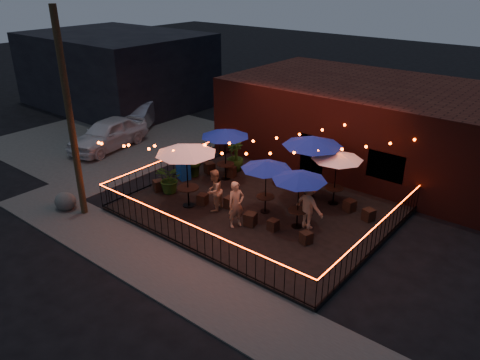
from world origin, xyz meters
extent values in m
plane|color=black|center=(0.00, 0.00, 0.00)|extent=(110.00, 110.00, 0.00)
cube|color=black|center=(0.00, 2.00, 0.07)|extent=(10.00, 8.00, 0.15)
cube|color=#43413E|center=(0.00, -3.25, 0.03)|extent=(18.00, 2.50, 0.05)
cube|color=#43413E|center=(-12.00, 4.00, 0.01)|extent=(11.00, 12.00, 0.02)
cube|color=#39140F|center=(1.00, 10.00, 2.00)|extent=(14.00, 8.00, 4.00)
cube|color=black|center=(0.00, 6.12, 1.10)|extent=(1.20, 0.24, 2.20)
cube|color=black|center=(3.50, 6.12, 1.60)|extent=(1.60, 0.24, 1.20)
cube|color=black|center=(-18.00, 9.00, 2.50)|extent=(12.00, 9.00, 5.00)
cylinder|color=#332815|center=(-5.40, -2.60, 4.00)|extent=(0.26, 0.26, 8.00)
cube|color=black|center=(0.00, -2.00, 0.23)|extent=(10.00, 0.04, 0.04)
cube|color=black|center=(0.00, -2.00, 1.15)|extent=(10.00, 0.04, 0.04)
cube|color=#FF3204|center=(0.00, -2.00, 1.18)|extent=(10.00, 0.03, 0.02)
cube|color=black|center=(-5.00, 2.00, 0.23)|extent=(0.04, 8.00, 0.04)
cube|color=black|center=(-5.00, 2.00, 1.15)|extent=(0.04, 8.00, 0.04)
cube|color=#FF3204|center=(-5.00, 2.00, 1.18)|extent=(0.03, 8.00, 0.02)
cube|color=black|center=(5.00, 2.00, 0.23)|extent=(0.04, 8.00, 0.04)
cube|color=black|center=(5.00, 2.00, 1.15)|extent=(0.04, 8.00, 0.04)
cube|color=#FF3204|center=(5.00, 2.00, 1.18)|extent=(0.03, 8.00, 0.02)
cylinder|color=black|center=(-2.37, 0.33, 0.17)|extent=(0.49, 0.49, 0.03)
cylinder|color=black|center=(-2.37, 0.33, 0.56)|extent=(0.07, 0.07, 0.80)
cylinder|color=black|center=(-2.37, 0.33, 0.97)|extent=(0.89, 0.89, 0.04)
cylinder|color=black|center=(-2.37, 0.33, 1.49)|extent=(0.05, 0.05, 2.67)
cone|color=white|center=(-2.37, 0.33, 2.65)|extent=(3.03, 3.03, 0.39)
cylinder|color=black|center=(-2.96, 3.36, 0.17)|extent=(0.44, 0.44, 0.03)
cylinder|color=black|center=(-2.96, 3.36, 0.52)|extent=(0.06, 0.06, 0.72)
cylinder|color=black|center=(-2.96, 3.36, 0.89)|extent=(0.80, 0.80, 0.04)
cylinder|color=black|center=(-2.96, 3.36, 1.35)|extent=(0.04, 0.04, 2.40)
cone|color=navy|center=(-2.96, 3.36, 2.40)|extent=(2.76, 2.76, 0.35)
cylinder|color=black|center=(0.37, 1.91, 0.16)|extent=(0.40, 0.40, 0.03)
cylinder|color=black|center=(0.37, 1.91, 0.49)|extent=(0.05, 0.05, 0.65)
cylinder|color=black|center=(0.37, 1.91, 0.82)|extent=(0.72, 0.72, 0.04)
cylinder|color=black|center=(0.37, 1.91, 1.24)|extent=(0.04, 0.04, 2.17)
cone|color=navy|center=(0.37, 1.91, 2.19)|extent=(2.45, 2.45, 0.32)
cylinder|color=black|center=(1.07, 4.13, 0.17)|extent=(0.50, 0.50, 0.03)
cylinder|color=black|center=(1.07, 4.13, 0.57)|extent=(0.07, 0.07, 0.82)
cylinder|color=black|center=(1.07, 4.13, 0.99)|extent=(0.91, 0.91, 0.05)
cylinder|color=black|center=(1.07, 4.13, 1.51)|extent=(0.05, 0.05, 2.72)
cone|color=navy|center=(1.07, 4.13, 2.70)|extent=(3.02, 3.02, 0.40)
cylinder|color=black|center=(2.01, 1.70, 0.16)|extent=(0.41, 0.41, 0.03)
cylinder|color=black|center=(2.01, 1.70, 0.49)|extent=(0.06, 0.06, 0.67)
cylinder|color=black|center=(2.01, 1.70, 0.84)|extent=(0.74, 0.74, 0.04)
cylinder|color=black|center=(2.01, 1.70, 1.26)|extent=(0.04, 0.04, 2.22)
cone|color=navy|center=(2.01, 1.70, 2.23)|extent=(2.62, 2.62, 0.32)
cylinder|color=black|center=(2.14, 4.28, 0.16)|extent=(0.42, 0.42, 0.03)
cylinder|color=black|center=(2.14, 4.28, 0.50)|extent=(0.06, 0.06, 0.68)
cylinder|color=black|center=(2.14, 4.28, 0.85)|extent=(0.76, 0.76, 0.04)
cylinder|color=black|center=(2.14, 4.28, 1.29)|extent=(0.04, 0.04, 2.28)
cone|color=white|center=(2.14, 4.28, 2.29)|extent=(2.50, 2.50, 0.33)
cube|color=black|center=(-4.43, 0.54, 0.39)|extent=(0.53, 0.53, 0.48)
cube|color=black|center=(-2.01, 0.80, 0.37)|extent=(0.46, 0.46, 0.45)
cube|color=black|center=(-4.00, 3.40, 0.41)|extent=(0.56, 0.56, 0.51)
cube|color=black|center=(-2.90, 3.66, 0.40)|extent=(0.51, 0.51, 0.50)
cube|color=black|center=(-0.94, 1.28, 0.38)|extent=(0.42, 0.42, 0.46)
cube|color=black|center=(0.58, 0.67, 0.40)|extent=(0.51, 0.51, 0.50)
cube|color=black|center=(-0.68, 4.35, 0.38)|extent=(0.50, 0.50, 0.45)
cube|color=black|center=(1.00, 3.95, 0.40)|extent=(0.57, 0.57, 0.51)
cube|color=black|center=(1.45, 0.93, 0.36)|extent=(0.37, 0.37, 0.41)
cube|color=black|center=(2.90, 0.91, 0.37)|extent=(0.47, 0.47, 0.44)
cube|color=black|center=(2.98, 4.09, 0.39)|extent=(0.49, 0.49, 0.47)
cube|color=black|center=(3.90, 3.86, 0.38)|extent=(0.51, 0.51, 0.47)
imported|color=#D8A78B|center=(0.19, 0.30, 1.06)|extent=(0.64, 0.77, 1.81)
imported|color=tan|center=(-1.30, 0.73, 1.02)|extent=(0.82, 0.96, 1.74)
imported|color=tan|center=(2.37, 1.90, 1.11)|extent=(1.34, 0.91, 1.93)
imported|color=#1B3C0E|center=(-3.85, 0.73, 0.79)|extent=(1.20, 1.05, 1.29)
imported|color=#193C13|center=(-4.26, 2.63, 0.92)|extent=(1.02, 0.91, 1.54)
imported|color=#163E0E|center=(-3.27, 4.42, 0.88)|extent=(0.92, 0.92, 1.45)
cube|color=#0C3FA5|center=(-4.50, 2.15, 0.60)|extent=(0.80, 0.68, 0.89)
cube|color=silver|center=(-4.50, 2.15, 1.07)|extent=(0.85, 0.74, 0.06)
ellipsoid|color=#4B4C46|center=(-6.28, -2.87, 0.36)|extent=(1.04, 0.92, 0.73)
imported|color=silver|center=(-10.86, 2.71, 0.82)|extent=(2.68, 5.08, 1.65)
imported|color=gray|center=(-12.44, 6.13, 0.80)|extent=(3.92, 5.06, 1.60)
camera|label=1|loc=(10.04, -11.64, 9.07)|focal=35.00mm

